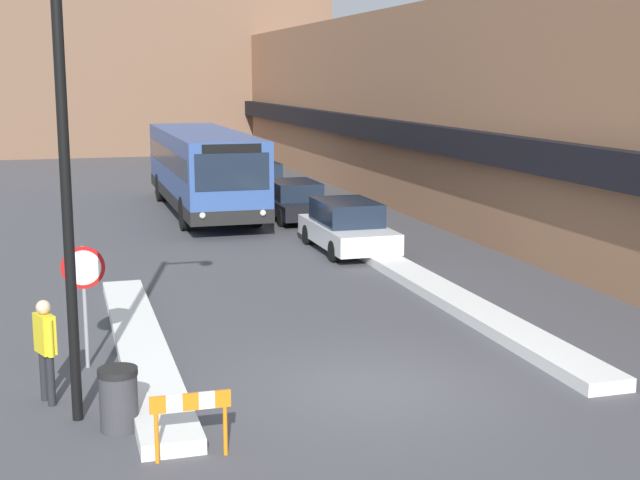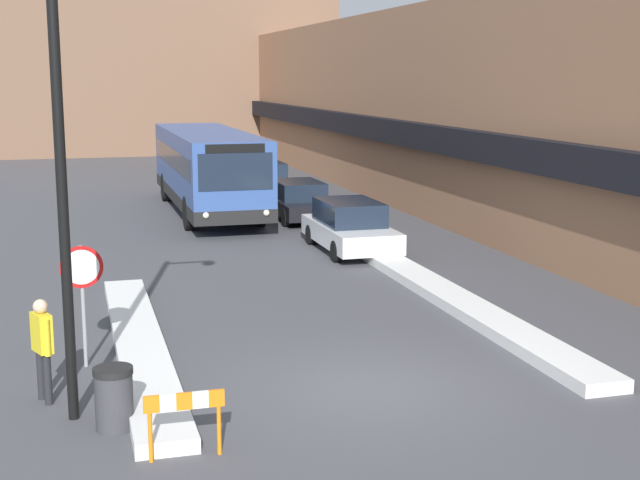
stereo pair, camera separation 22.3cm
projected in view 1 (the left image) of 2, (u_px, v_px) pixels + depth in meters
ground_plane at (376, 388)px, 14.93m from camera, size 160.00×160.00×0.00m
building_row_right at (404, 105)px, 39.63m from camera, size 5.50×60.00×7.71m
building_backdrop_far at (129, 36)px, 59.55m from camera, size 26.00×8.00×15.54m
snow_bank_left at (141, 345)px, 16.93m from camera, size 0.90×10.13×0.23m
snow_bank_right at (455, 300)px, 20.29m from camera, size 0.90×12.13×0.24m
city_bus at (203, 168)px, 33.59m from camera, size 2.73×12.04×3.09m
parked_car_front at (347, 226)px, 26.43m from camera, size 1.88×4.45×1.51m
parked_car_middle at (294, 200)px, 32.25m from camera, size 1.84×4.43×1.39m
parked_car_back at (258, 180)px, 37.93m from camera, size 1.86×4.35×1.52m
stop_sign at (84, 280)px, 15.68m from camera, size 0.76×0.08×2.22m
street_lamp at (82, 134)px, 12.85m from camera, size 1.46×0.36×7.07m
pedestrian at (45, 342)px, 14.07m from camera, size 0.36×0.52×1.70m
trash_bin at (119, 399)px, 13.08m from camera, size 0.59×0.59×0.95m
construction_barricade at (191, 412)px, 12.06m from camera, size 1.10×0.06×0.94m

